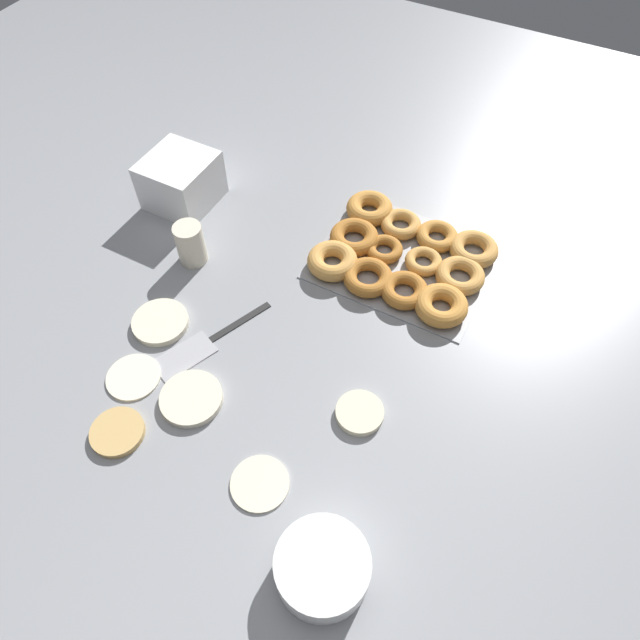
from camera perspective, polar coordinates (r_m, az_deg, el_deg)
name	(u,v)px	position (r m, az deg, el deg)	size (l,w,h in m)	color
ground_plane	(255,365)	(1.09, -6.50, -4.54)	(3.00, 3.00, 0.00)	gray
pancake_0	(191,398)	(1.07, -12.74, -7.66)	(0.11, 0.11, 0.01)	beige
pancake_1	(160,322)	(1.18, -15.67, -0.21)	(0.11, 0.11, 0.01)	beige
pancake_2	(361,411)	(1.03, 4.08, -9.07)	(0.09, 0.09, 0.01)	beige
pancake_3	(133,376)	(1.12, -18.18, -5.38)	(0.10, 0.10, 0.01)	silver
pancake_4	(260,483)	(0.98, -6.05, -15.89)	(0.10, 0.10, 0.01)	beige
pancake_5	(117,432)	(1.07, -19.60, -10.52)	(0.09, 0.09, 0.01)	tan
donut_tray	(401,257)	(1.24, 8.12, 6.30)	(0.36, 0.30, 0.04)	#93969B
batter_bowl	(322,568)	(0.91, 0.24, -23.55)	(0.14, 0.14, 0.06)	white
container_stack	(181,181)	(1.39, -13.72, 13.36)	(0.15, 0.15, 0.12)	white
paper_cup	(191,244)	(1.25, -12.82, 7.44)	(0.06, 0.06, 0.09)	beige
spatula	(197,348)	(1.13, -12.18, -2.75)	(0.13, 0.25, 0.01)	black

